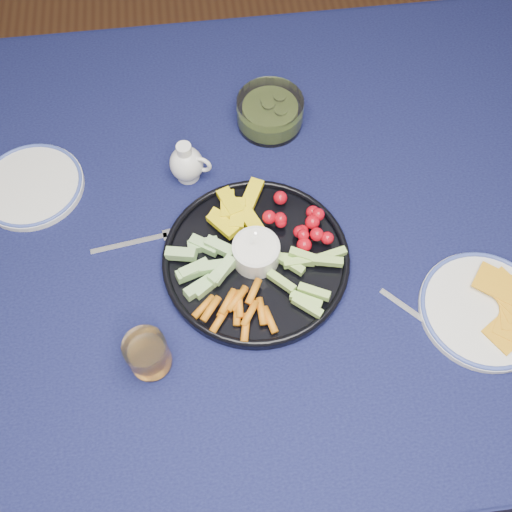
{
  "coord_description": "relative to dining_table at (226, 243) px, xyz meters",
  "views": [
    {
      "loc": [
        -0.01,
        -0.56,
        1.63
      ],
      "look_at": [
        0.05,
        -0.1,
        0.77
      ],
      "focal_mm": 40.0,
      "sensor_mm": 36.0,
      "label": 1
    }
  ],
  "objects": [
    {
      "name": "fork_left",
      "position": [
        -0.14,
        -0.03,
        0.09
      ],
      "size": [
        0.16,
        0.04,
        0.0
      ],
      "color": "white",
      "rests_on": "dining_table"
    },
    {
      "name": "fork_right",
      "position": [
        0.32,
        -0.25,
        0.09
      ],
      "size": [
        0.12,
        0.13,
        0.0
      ],
      "color": "white",
      "rests_on": "dining_table"
    },
    {
      "name": "cheese_plate",
      "position": [
        0.41,
        -0.24,
        0.1
      ],
      "size": [
        0.21,
        0.21,
        0.03
      ],
      "color": "white",
      "rests_on": "dining_table"
    },
    {
      "name": "side_plate_extra",
      "position": [
        -0.35,
        0.11,
        0.1
      ],
      "size": [
        0.19,
        0.19,
        0.02
      ],
      "color": "white",
      "rests_on": "dining_table"
    },
    {
      "name": "juice_tumbler",
      "position": [
        -0.14,
        -0.25,
        0.12
      ],
      "size": [
        0.07,
        0.07,
        0.08
      ],
      "color": "white",
      "rests_on": "dining_table"
    },
    {
      "name": "pickle_bowl",
      "position": [
        0.11,
        0.22,
        0.12
      ],
      "size": [
        0.13,
        0.13,
        0.06
      ],
      "color": "white",
      "rests_on": "dining_table"
    },
    {
      "name": "crudite_platter",
      "position": [
        0.04,
        -0.1,
        0.11
      ],
      "size": [
        0.32,
        0.32,
        0.1
      ],
      "color": "black",
      "rests_on": "dining_table"
    },
    {
      "name": "creamer_pitcher",
      "position": [
        -0.06,
        0.1,
        0.13
      ],
      "size": [
        0.08,
        0.06,
        0.09
      ],
      "color": "white",
      "rests_on": "dining_table"
    },
    {
      "name": "dining_table",
      "position": [
        0.0,
        0.0,
        0.0
      ],
      "size": [
        1.67,
        1.07,
        0.75
      ],
      "color": "#532F1B",
      "rests_on": "ground"
    }
  ]
}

